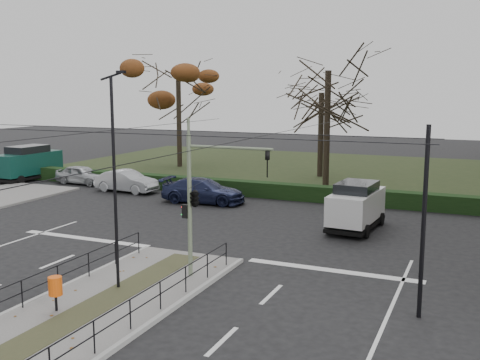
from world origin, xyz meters
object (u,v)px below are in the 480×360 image
object	(u,v)px
traffic_light	(197,195)
bare_tree_near	(328,79)
bare_tree_center	(321,99)
parked_car_first	(82,175)
parked_car_second	(126,181)
streetlamp_median_far	(115,181)
white_van	(356,205)
litter_bin	(55,287)
parked_car_third	(203,191)
green_van	(28,162)
rust_tree	(178,79)

from	to	relation	value
traffic_light	bare_tree_near	bearing A→B (deg)	91.87
bare_tree_center	parked_car_first	bearing A→B (deg)	-146.59
parked_car_second	bare_tree_near	distance (m)	15.68
streetlamp_median_far	white_van	world-z (taller)	streetlamp_median_far
parked_car_first	parked_car_second	size ratio (longest dim) A/B	0.91
litter_bin	white_van	xyz separation A→B (m)	(6.31, 14.73, 0.33)
parked_car_third	parked_car_second	bearing A→B (deg)	75.09
litter_bin	parked_car_first	world-z (taller)	parked_car_first
green_van	traffic_light	bearing A→B (deg)	-33.95
streetlamp_median_far	parked_car_third	world-z (taller)	streetlamp_median_far
streetlamp_median_far	parked_car_first	size ratio (longest dim) A/B	1.80
green_van	bare_tree_near	distance (m)	23.93
litter_bin	streetlamp_median_far	world-z (taller)	streetlamp_median_far
traffic_light	green_van	xyz separation A→B (m)	(-23.14, 15.57, -1.81)
streetlamp_median_far	parked_car_second	world-z (taller)	streetlamp_median_far
parked_car_first	parked_car_third	world-z (taller)	parked_car_third
traffic_light	litter_bin	distance (m)	5.81
bare_tree_near	green_van	bearing A→B (deg)	-166.71
litter_bin	white_van	world-z (taller)	white_van
traffic_light	bare_tree_near	world-z (taller)	bare_tree_near
white_van	parked_car_third	bearing A→B (deg)	163.73
white_van	parked_car_second	bearing A→B (deg)	165.92
bare_tree_near	litter_bin	bearing A→B (deg)	-94.16
bare_tree_center	bare_tree_near	size ratio (longest dim) A/B	0.81
parked_car_second	bare_tree_center	xyz separation A→B (m)	(10.56, 11.68, 5.55)
bare_tree_near	parked_car_second	bearing A→B (deg)	-151.82
streetlamp_median_far	rust_tree	world-z (taller)	rust_tree
rust_tree	litter_bin	bearing A→B (deg)	-66.97
parked_car_third	green_van	world-z (taller)	green_van
litter_bin	streetlamp_median_far	bearing A→B (deg)	77.63
traffic_light	streetlamp_median_far	distance (m)	3.05
white_van	rust_tree	world-z (taller)	rust_tree
parked_car_third	green_van	xyz separation A→B (m)	(-16.68, 2.57, 0.63)
streetlamp_median_far	green_van	distance (m)	27.73
parked_car_first	green_van	bearing A→B (deg)	92.63
bare_tree_near	traffic_light	bearing A→B (deg)	-88.13
streetlamp_median_far	rust_tree	bearing A→B (deg)	115.72
streetlamp_median_far	white_van	bearing A→B (deg)	64.73
parked_car_first	bare_tree_near	world-z (taller)	bare_tree_near
traffic_light	bare_tree_near	xyz separation A→B (m)	(-0.68, 20.88, 4.52)
rust_tree	bare_tree_center	bearing A→B (deg)	-2.97
parked_car_third	rust_tree	xyz separation A→B (m)	(-9.41, 13.61, 7.21)
streetlamp_median_far	white_van	distance (m)	13.76
white_van	rust_tree	xyz separation A→B (m)	(-19.63, 16.60, 6.72)
streetlamp_median_far	rust_tree	size ratio (longest dim) A/B	0.72
streetlamp_median_far	bare_tree_near	world-z (taller)	bare_tree_near
parked_car_first	green_van	size ratio (longest dim) A/B	0.74
traffic_light	parked_car_first	xyz separation A→B (m)	(-18.06, 15.66, -2.50)
litter_bin	bare_tree_center	world-z (taller)	bare_tree_center
white_van	parked_car_first	bearing A→B (deg)	165.52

